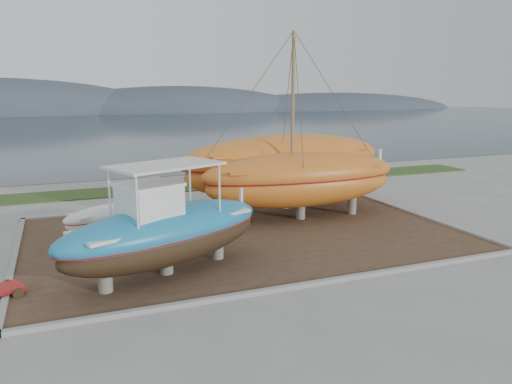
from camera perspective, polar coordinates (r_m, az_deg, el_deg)
name	(u,v)px	position (r m, az deg, el deg)	size (l,w,h in m)	color
ground	(285,265)	(18.21, 3.31, -8.33)	(140.00, 140.00, 0.00)	gray
dirt_patch	(246,235)	(21.70, -1.17, -4.90)	(18.00, 12.00, 0.06)	#422D1E
curb_frame	(246,234)	(21.69, -1.17, -4.78)	(18.60, 12.60, 0.15)	gray
grass_strip	(183,187)	(32.42, -8.34, 0.58)	(44.00, 3.00, 0.08)	#284219
sea	(104,127)	(86.01, -16.95, 7.07)	(260.00, 100.00, 0.04)	#192932
mountain_ridge	(85,113)	(140.80, -18.97, 8.57)	(200.00, 36.00, 20.00)	#333D49
blue_caique	(165,220)	(16.94, -10.38, -3.18)	(7.80, 2.44, 3.76)	#1C7DB1
white_dinghy	(112,220)	(22.33, -16.11, -3.08)	(4.33, 1.63, 1.30)	white
orange_sailboat	(302,128)	(23.58, 5.29, 7.26)	(9.85, 2.90, 8.72)	#C3651E
orange_bare_hull	(285,173)	(26.00, 3.35, 2.22)	(11.53, 3.46, 3.78)	#C3651E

